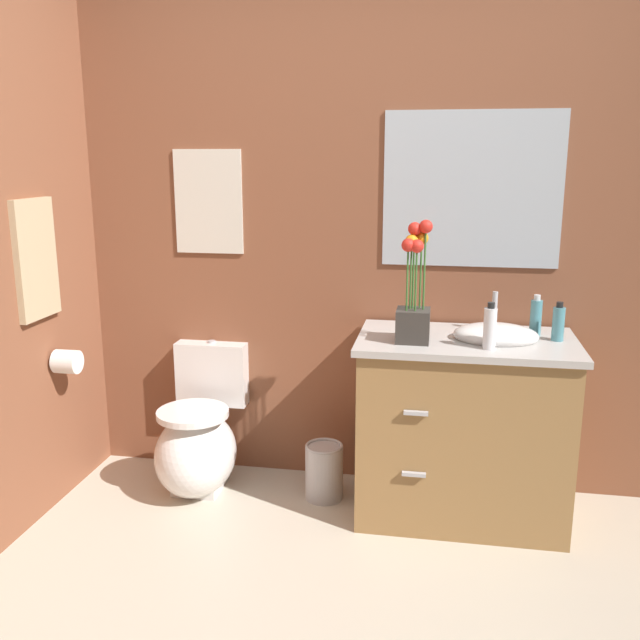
{
  "coord_description": "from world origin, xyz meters",
  "views": [
    {
      "loc": [
        0.27,
        -1.81,
        1.61
      ],
      "look_at": [
        -0.25,
        1.12,
        0.9
      ],
      "focal_mm": 39.02,
      "sensor_mm": 36.0,
      "label": 1
    }
  ],
  "objects": [
    {
      "name": "trash_bin",
      "position": [
        -0.25,
        1.2,
        0.14
      ],
      "size": [
        0.18,
        0.18,
        0.27
      ],
      "color": "#B7B7BC",
      "rests_on": "ground_plane"
    },
    {
      "name": "wall_poster",
      "position": [
        -0.87,
        1.46,
        1.38
      ],
      "size": [
        0.34,
        0.01,
        0.5
      ],
      "primitive_type": "cube",
      "color": "silver"
    },
    {
      "name": "lotion_bottle",
      "position": [
        0.76,
        1.2,
        0.91
      ],
      "size": [
        0.05,
        0.05,
        0.17
      ],
      "color": "teal",
      "rests_on": "vanity_cabinet"
    },
    {
      "name": "toilet_paper_roll",
      "position": [
        -1.41,
        1.0,
        0.68
      ],
      "size": [
        0.11,
        0.11,
        0.11
      ],
      "primitive_type": "cylinder",
      "rotation": [
        0.0,
        1.57,
        0.0
      ],
      "color": "white"
    },
    {
      "name": "hand_wash_bottle",
      "position": [
        0.47,
        1.01,
        0.92
      ],
      "size": [
        0.05,
        0.05,
        0.19
      ],
      "color": "white",
      "rests_on": "vanity_cabinet"
    },
    {
      "name": "wall_mirror",
      "position": [
        0.39,
        1.46,
        1.45
      ],
      "size": [
        0.8,
        0.01,
        0.7
      ],
      "primitive_type": "cube",
      "color": "#B2BCC6"
    },
    {
      "name": "soap_bottle",
      "position": [
        0.68,
        1.28,
        0.91
      ],
      "size": [
        0.05,
        0.05,
        0.18
      ],
      "color": "teal",
      "rests_on": "vanity_cabinet"
    },
    {
      "name": "vanity_cabinet",
      "position": [
        0.39,
        1.17,
        0.43
      ],
      "size": [
        0.94,
        0.56,
        1.01
      ],
      "color": "#9E7242",
      "rests_on": "ground_plane"
    },
    {
      "name": "wall_back",
      "position": [
        0.2,
        1.49,
        1.25
      ],
      "size": [
        4.61,
        0.05,
        2.5
      ],
      "primitive_type": "cube",
      "color": "brown",
      "rests_on": "ground_plane"
    },
    {
      "name": "toilet",
      "position": [
        -0.87,
        1.19,
        0.24
      ],
      "size": [
        0.38,
        0.59,
        0.69
      ],
      "color": "white",
      "rests_on": "ground_plane"
    },
    {
      "name": "hanging_towel",
      "position": [
        -1.47,
        0.91,
        1.16
      ],
      "size": [
        0.03,
        0.28,
        0.52
      ],
      "primitive_type": "cube",
      "color": "tan"
    },
    {
      "name": "flower_vase",
      "position": [
        0.16,
        1.08,
        1.01
      ],
      "size": [
        0.14,
        0.14,
        0.52
      ],
      "color": "#38332D",
      "rests_on": "vanity_cabinet"
    }
  ]
}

